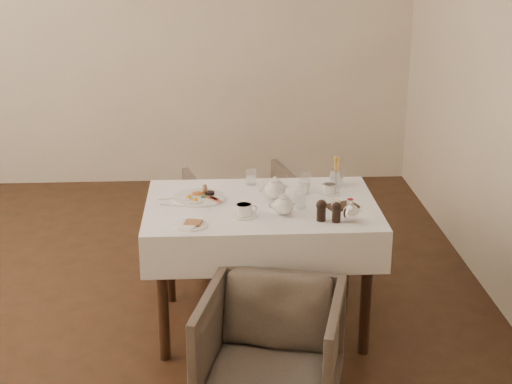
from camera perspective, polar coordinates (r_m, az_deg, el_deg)
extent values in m
plane|color=black|center=(4.82, -9.29, -8.79)|extent=(5.00, 5.00, 0.00)
plane|color=beige|center=(6.79, -7.87, 12.49)|extent=(4.50, 0.00, 4.50)
cube|color=black|center=(4.35, 0.39, -1.30)|extent=(1.20, 0.80, 0.04)
cube|color=white|center=(4.38, 0.38, -2.31)|extent=(1.28, 0.88, 0.23)
cylinder|color=black|center=(4.80, -6.34, -4.10)|extent=(0.06, 0.06, 0.70)
cylinder|color=black|center=(4.86, 6.51, -3.81)|extent=(0.06, 0.06, 0.70)
cylinder|color=black|center=(4.19, -6.79, -7.84)|extent=(0.06, 0.06, 0.70)
cylinder|color=black|center=(4.26, 8.00, -7.44)|extent=(0.06, 0.06, 0.70)
imported|color=#4C4238|center=(3.81, 1.09, -11.52)|extent=(0.79, 0.81, 0.61)
imported|color=#4C4238|center=(5.27, -0.90, -2.05)|extent=(0.84, 0.86, 0.65)
cylinder|color=white|center=(4.42, -4.14, -0.42)|extent=(0.30, 0.30, 0.01)
ellipsoid|color=#B1591F|center=(4.46, -4.28, -0.04)|extent=(0.07, 0.07, 0.03)
cylinder|color=brown|center=(4.50, -3.73, 0.18)|extent=(0.03, 0.11, 0.03)
cylinder|color=black|center=(4.45, -3.39, -0.09)|extent=(0.05, 0.05, 0.02)
cube|color=maroon|center=(4.37, -3.11, -0.50)|extent=(0.09, 0.10, 0.01)
ellipsoid|color=#264C19|center=(4.41, -3.67, -0.31)|extent=(0.06, 0.05, 0.02)
cylinder|color=white|center=(4.04, -4.74, -2.43)|extent=(0.17, 0.17, 0.01)
cube|color=brown|center=(4.05, -4.60, -2.24)|extent=(0.10, 0.10, 0.01)
cube|color=white|center=(4.02, -5.14, -2.47)|extent=(0.14, 0.13, 0.01)
cylinder|color=white|center=(4.50, 3.47, 0.37)|extent=(0.07, 0.07, 0.07)
cylinder|color=white|center=(4.16, -0.88, -1.71)|extent=(0.14, 0.14, 0.01)
cylinder|color=white|center=(4.15, -0.89, -1.28)|extent=(0.09, 0.09, 0.06)
cylinder|color=#A7734B|center=(4.14, -0.89, -0.93)|extent=(0.08, 0.08, 0.00)
cylinder|color=white|center=(4.50, 5.34, -0.10)|extent=(0.12, 0.12, 0.01)
cylinder|color=white|center=(4.49, 5.35, 0.26)|extent=(0.10, 0.10, 0.05)
cylinder|color=#A7734B|center=(4.49, 5.36, 0.55)|extent=(0.07, 0.07, 0.00)
cylinder|color=silver|center=(4.63, -0.36, 1.08)|extent=(0.07, 0.07, 0.09)
cylinder|color=silver|center=(4.27, 3.24, -0.57)|extent=(0.09, 0.09, 0.09)
cylinder|color=silver|center=(4.60, 3.61, 0.88)|extent=(0.07, 0.07, 0.09)
cube|color=black|center=(4.31, 6.28, -1.03)|extent=(0.19, 0.16, 0.01)
cylinder|color=white|center=(4.29, 5.81, -0.79)|extent=(0.05, 0.05, 0.03)
cylinder|color=maroon|center=(4.31, 6.86, -0.72)|extent=(0.04, 0.04, 0.03)
cylinder|color=silver|center=(4.63, 5.86, 1.04)|extent=(0.08, 0.08, 0.10)
cube|color=silver|center=(4.44, -6.00, -0.47)|extent=(0.17, 0.04, 0.00)
cube|color=silver|center=(4.33, -5.82, -0.99)|extent=(0.19, 0.06, 0.00)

